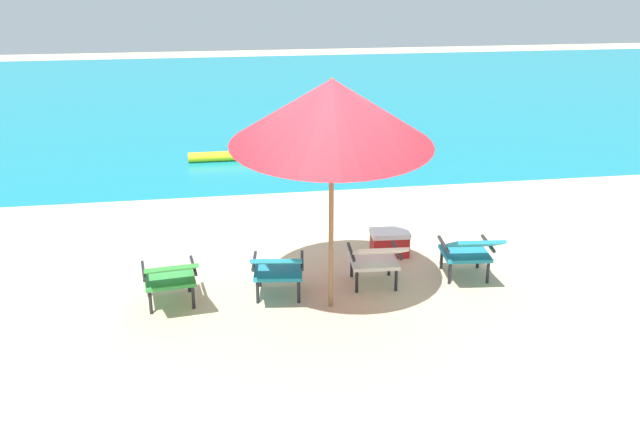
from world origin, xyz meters
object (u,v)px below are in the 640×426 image
object	(u,v)px
swim_buoy	(232,156)
beach_umbrella_center	(332,112)
lounge_chair_near_left	(278,267)
cooler_box	(390,243)
lounge_chair_far_right	(470,249)
lounge_chair_near_right	(377,257)
lounge_chair_far_left	(170,274)

from	to	relation	value
swim_buoy	beach_umbrella_center	distance (m)	6.45
lounge_chair_near_left	cooler_box	world-z (taller)	lounge_chair_near_left
lounge_chair_far_right	cooler_box	world-z (taller)	lounge_chair_far_right
lounge_chair_far_right	cooler_box	size ratio (longest dim) A/B	1.90
lounge_chair_near_right	lounge_chair_far_right	bearing A→B (deg)	1.70
lounge_chair_near_right	cooler_box	distance (m)	1.07
lounge_chair_far_right	beach_umbrella_center	world-z (taller)	beach_umbrella_center
swim_buoy	lounge_chair_far_left	distance (m)	5.97
lounge_chair_far_left	lounge_chair_far_right	size ratio (longest dim) A/B	1.00
swim_buoy	lounge_chair_near_right	bearing A→B (deg)	-77.27
lounge_chair_far_right	lounge_chair_near_right	bearing A→B (deg)	-178.30
swim_buoy	lounge_chair_far_left	size ratio (longest dim) A/B	1.72
beach_umbrella_center	lounge_chair_near_left	bearing A→B (deg)	159.85
lounge_chair_near_left	lounge_chair_far_right	size ratio (longest dim) A/B	1.01
swim_buoy	beach_umbrella_center	xyz separation A→B (m)	(0.74, -6.09, 1.99)
lounge_chair_near_right	beach_umbrella_center	xyz separation A→B (m)	(-0.57, -0.29, 1.68)
cooler_box	beach_umbrella_center	bearing A→B (deg)	-128.01
lounge_chair_far_left	lounge_chair_near_left	xyz separation A→B (m)	(1.12, 0.00, 0.00)
swim_buoy	lounge_chair_near_right	size ratio (longest dim) A/B	1.75
lounge_chair_near_right	beach_umbrella_center	distance (m)	1.80
lounge_chair_far_left	beach_umbrella_center	xyz separation A→B (m)	(1.66, -0.19, 1.68)
lounge_chair_far_left	lounge_chair_near_right	bearing A→B (deg)	2.52
swim_buoy	lounge_chair_far_right	size ratio (longest dim) A/B	1.73
beach_umbrella_center	cooler_box	distance (m)	2.49
swim_buoy	lounge_chair_near_left	size ratio (longest dim) A/B	1.70
beach_umbrella_center	lounge_chair_far_left	bearing A→B (deg)	173.35
lounge_chair_far_left	beach_umbrella_center	size ratio (longest dim) A/B	0.37
lounge_chair_far_right	lounge_chair_far_left	bearing A→B (deg)	-177.75
lounge_chair_far_right	lounge_chair_near_left	bearing A→B (deg)	-176.69
swim_buoy	lounge_chair_far_left	bearing A→B (deg)	-98.84
lounge_chair_near_right	cooler_box	bearing A→B (deg)	66.75
swim_buoy	beach_umbrella_center	size ratio (longest dim) A/B	0.64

